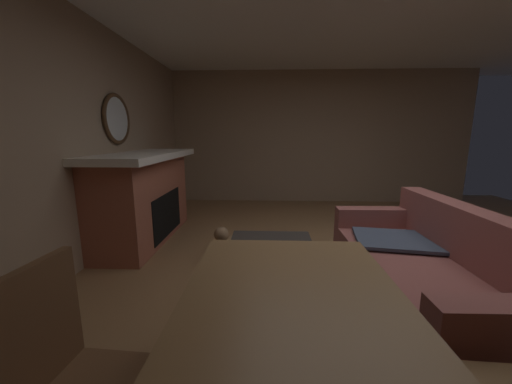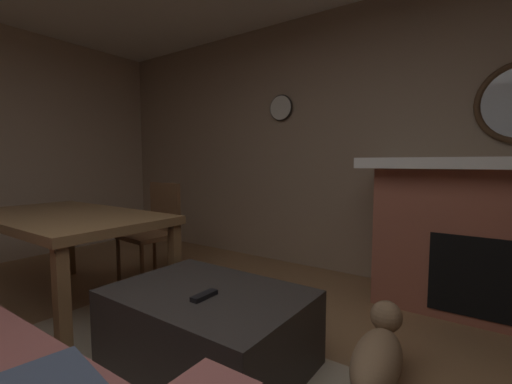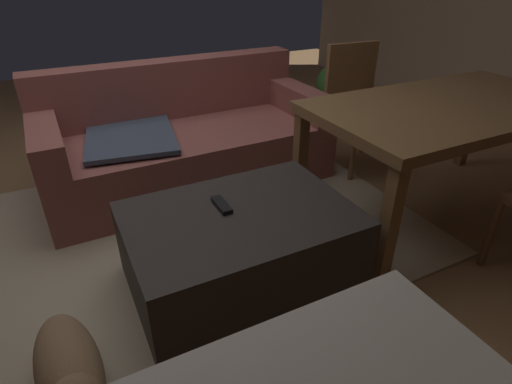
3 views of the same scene
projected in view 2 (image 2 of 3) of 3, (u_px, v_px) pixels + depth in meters
wall_back_fireplace_side at (374, 142)px, 3.27m from camera, size 7.60×0.12×2.65m
ottoman_coffee_table at (208, 328)px, 1.88m from camera, size 1.07×0.75×0.43m
tv_remote at (204, 296)px, 1.76m from camera, size 0.05×0.16×0.02m
dining_table at (65, 223)px, 2.61m from camera, size 1.69×0.92×0.74m
dining_chair_south at (156, 225)px, 3.31m from camera, size 0.47×0.47×0.93m
small_dog at (378, 354)px, 1.68m from camera, size 0.28×0.62×0.32m
wall_clock at (281, 108)px, 3.74m from camera, size 0.29×0.03×0.29m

